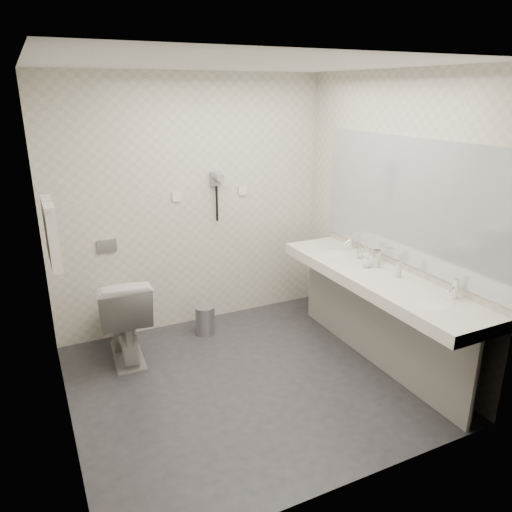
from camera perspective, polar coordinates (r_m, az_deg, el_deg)
floor at (r=4.25m, az=-0.97°, el=-14.43°), size 2.80×2.80×0.00m
ceiling at (r=3.55m, az=-1.20°, el=21.58°), size 2.80×2.80×0.00m
wall_back at (r=4.88m, az=-7.54°, el=5.91°), size 2.80×0.00×2.80m
wall_front at (r=2.66m, az=10.84°, el=-5.46°), size 2.80×0.00×2.80m
wall_left at (r=3.40m, az=-23.00°, el=-1.23°), size 0.00×2.60×2.60m
wall_right at (r=4.46m, az=15.51°, el=4.14°), size 0.00×2.60×2.60m
vanity_counter at (r=4.28m, az=13.94°, el=-2.69°), size 0.55×2.20×0.10m
vanity_panel at (r=4.46m, az=13.76°, el=-7.72°), size 0.03×2.15×0.75m
vanity_post_near at (r=3.86m, az=24.13°, el=-13.46°), size 0.06×0.06×0.75m
vanity_post_far at (r=5.24m, az=6.87°, el=-3.20°), size 0.06×0.06×0.75m
mirror at (r=4.26m, az=17.35°, el=6.07°), size 0.02×2.20×1.05m
basin_near at (r=3.83m, az=20.13°, el=-5.34°), size 0.40×0.31×0.05m
basin_far at (r=4.75m, az=9.04°, el=0.26°), size 0.40×0.31×0.05m
faucet_near at (r=3.94m, az=22.28°, el=-3.55°), size 0.04×0.04×0.15m
faucet_far at (r=4.83m, az=11.00°, el=1.59°), size 0.04×0.04×0.15m
soap_bottle_a at (r=4.40m, az=13.93°, el=-0.57°), size 0.06×0.06×0.12m
soap_bottle_b at (r=4.38m, az=12.87°, el=-0.68°), size 0.11×0.11×0.10m
soap_bottle_c at (r=4.22m, az=16.35°, el=-1.54°), size 0.07×0.07×0.13m
glass_left at (r=4.52m, az=13.95°, el=-0.05°), size 0.07×0.07×0.12m
glass_right at (r=4.61m, az=12.10°, el=0.39°), size 0.07×0.07×0.11m
toilet at (r=4.57m, az=-15.27°, el=-6.79°), size 0.51×0.83×0.81m
flush_plate at (r=4.76m, az=-17.05°, el=1.13°), size 0.18×0.02×0.12m
pedal_bin at (r=4.96m, az=-5.99°, el=-7.52°), size 0.24×0.24×0.28m
bin_lid at (r=4.89m, az=-6.05°, el=-5.99°), size 0.20×0.20×0.02m
towel_rail at (r=3.86m, az=-23.40°, el=5.62°), size 0.02×0.62×0.02m
towel_near at (r=3.77m, az=-22.69°, el=1.98°), size 0.07×0.24×0.48m
towel_far at (r=4.04m, az=-22.98°, el=3.00°), size 0.07×0.24×0.48m
dryer_cradle at (r=4.89m, az=-4.74°, el=9.01°), size 0.10×0.04×0.14m
dryer_barrel at (r=4.82m, az=-4.44°, el=9.24°), size 0.08×0.14×0.08m
dryer_cord at (r=4.92m, az=-4.60°, el=6.12°), size 0.02×0.02×0.35m
switch_plate_a at (r=4.81m, az=-9.24°, el=6.84°), size 0.09×0.02×0.09m
switch_plate_b at (r=5.05m, az=-1.57°, el=7.64°), size 0.09×0.02×0.09m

